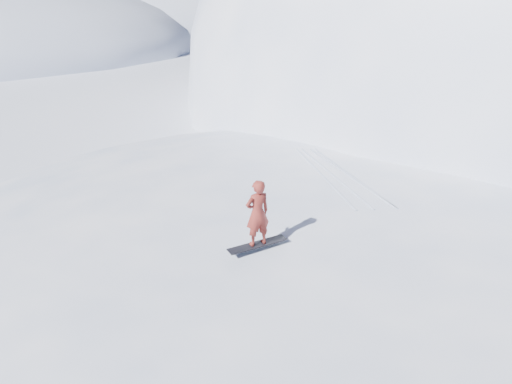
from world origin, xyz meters
TOP-DOWN VIEW (x-y plane):
  - ground at (0.00, 0.00)m, footprint 400.00×400.00m
  - near_ridge at (1.00, 3.00)m, footprint 36.00×28.00m
  - peak_shoulder at (10.00, 20.00)m, footprint 28.00×24.00m
  - far_ridge_c at (-40.00, 110.00)m, footprint 140.00×90.00m
  - wind_bumps at (-0.56, 2.12)m, footprint 16.00×14.40m
  - snowboard at (-3.42, -0.58)m, footprint 1.65×1.01m
  - snowboarder at (-3.42, -0.58)m, footprint 0.80×0.69m
  - board_tracks at (-0.27, 4.28)m, footprint 2.53×5.90m

SIDE VIEW (x-z plane):
  - ground at x=0.00m, z-range 0.00..0.00m
  - near_ridge at x=1.00m, z-range -2.40..2.40m
  - peak_shoulder at x=10.00m, z-range -9.00..9.00m
  - far_ridge_c at x=-40.00m, z-range -18.00..18.00m
  - wind_bumps at x=-0.56m, z-range -0.50..0.50m
  - snowboard at x=-3.42m, z-range 2.40..2.43m
  - board_tracks at x=-0.27m, z-range 2.40..2.44m
  - snowboarder at x=-3.42m, z-range 2.43..4.27m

